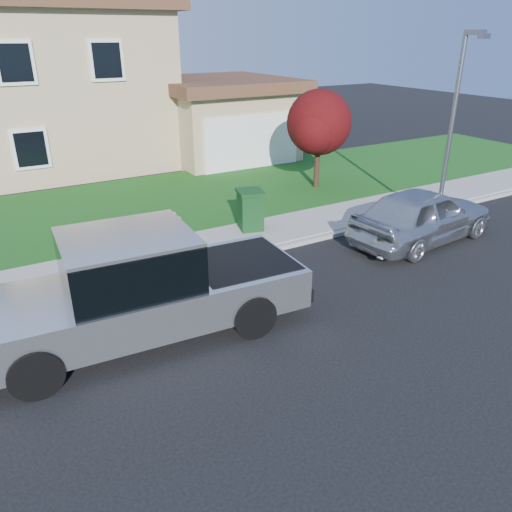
# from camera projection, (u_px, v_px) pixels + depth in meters

# --- Properties ---
(ground) EXTENTS (80.00, 80.00, 0.00)m
(ground) POSITION_uv_depth(u_px,v_px,m) (247.00, 322.00, 10.45)
(ground) COLOR black
(ground) RESTS_ON ground
(curb) EXTENTS (40.00, 0.20, 0.12)m
(curb) POSITION_uv_depth(u_px,v_px,m) (226.00, 260.00, 13.17)
(curb) COLOR gray
(curb) RESTS_ON ground
(sidewalk) EXTENTS (40.00, 2.00, 0.15)m
(sidewalk) POSITION_uv_depth(u_px,v_px,m) (208.00, 246.00, 14.03)
(sidewalk) COLOR gray
(sidewalk) RESTS_ON ground
(lawn) EXTENTS (40.00, 7.00, 0.10)m
(lawn) POSITION_uv_depth(u_px,v_px,m) (153.00, 204.00, 17.57)
(lawn) COLOR #184E16
(lawn) RESTS_ON ground
(house) EXTENTS (14.00, 11.30, 6.85)m
(house) POSITION_uv_depth(u_px,v_px,m) (94.00, 90.00, 22.64)
(house) COLOR tan
(house) RESTS_ON ground
(pickup_truck) EXTENTS (6.73, 2.76, 2.17)m
(pickup_truck) POSITION_uv_depth(u_px,v_px,m) (139.00, 289.00, 9.64)
(pickup_truck) COLOR black
(pickup_truck) RESTS_ON ground
(woman) EXTENTS (0.69, 0.59, 1.77)m
(woman) POSITION_uv_depth(u_px,v_px,m) (174.00, 250.00, 11.82)
(woman) COLOR tan
(woman) RESTS_ON ground
(sedan) EXTENTS (4.90, 2.37, 1.61)m
(sedan) POSITION_uv_depth(u_px,v_px,m) (423.00, 215.00, 14.19)
(sedan) COLOR #B4B6BB
(sedan) RESTS_ON ground
(ornamental_tree) EXTENTS (2.65, 2.39, 3.63)m
(ornamental_tree) POSITION_uv_depth(u_px,v_px,m) (319.00, 126.00, 18.40)
(ornamental_tree) COLOR black
(ornamental_tree) RESTS_ON lawn
(trash_bin) EXTENTS (0.92, 0.99, 1.18)m
(trash_bin) POSITION_uv_depth(u_px,v_px,m) (250.00, 209.00, 14.83)
(trash_bin) COLOR #0F3814
(trash_bin) RESTS_ON sidewalk
(street_lamp) EXTENTS (0.29, 0.73, 5.63)m
(street_lamp) POSITION_uv_depth(u_px,v_px,m) (454.00, 122.00, 14.36)
(street_lamp) COLOR slate
(street_lamp) RESTS_ON ground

